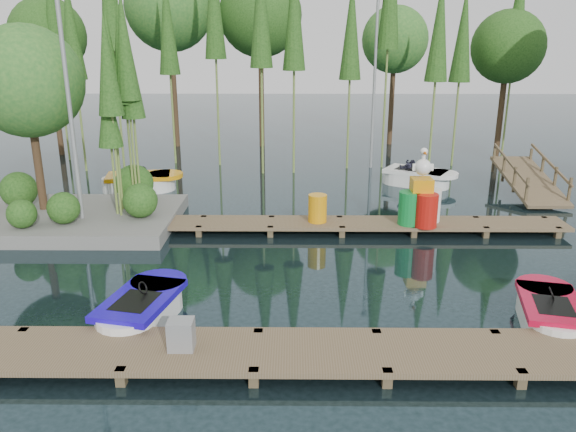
{
  "coord_description": "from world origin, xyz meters",
  "views": [
    {
      "loc": [
        0.63,
        -12.96,
        5.37
      ],
      "look_at": [
        0.5,
        0.5,
        1.1
      ],
      "focal_mm": 35.0,
      "sensor_mm": 36.0,
      "label": 1
    }
  ],
  "objects_px": {
    "boat_blue": "(142,309)",
    "boat_yellow_far": "(140,182)",
    "drum_cluster": "(422,202)",
    "boat_red": "(549,313)",
    "yellow_barrel": "(317,208)",
    "island": "(54,118)",
    "utility_cabinet": "(181,334)"
  },
  "relations": [
    {
      "from": "island",
      "to": "boat_red",
      "type": "bearing_deg",
      "value": -27.76
    },
    {
      "from": "boat_blue",
      "to": "boat_red",
      "type": "relative_size",
      "value": 1.06
    },
    {
      "from": "boat_red",
      "to": "utility_cabinet",
      "type": "distance_m",
      "value": 7.1
    },
    {
      "from": "island",
      "to": "drum_cluster",
      "type": "bearing_deg",
      "value": -5.13
    },
    {
      "from": "boat_blue",
      "to": "boat_yellow_far",
      "type": "bearing_deg",
      "value": 117.25
    },
    {
      "from": "boat_red",
      "to": "yellow_barrel",
      "type": "relative_size",
      "value": 3.25
    },
    {
      "from": "utility_cabinet",
      "to": "drum_cluster",
      "type": "bearing_deg",
      "value": 50.94
    },
    {
      "from": "boat_blue",
      "to": "yellow_barrel",
      "type": "bearing_deg",
      "value": 68.26
    },
    {
      "from": "island",
      "to": "boat_yellow_far",
      "type": "bearing_deg",
      "value": 71.11
    },
    {
      "from": "yellow_barrel",
      "to": "drum_cluster",
      "type": "distance_m",
      "value": 2.96
    },
    {
      "from": "island",
      "to": "yellow_barrel",
      "type": "bearing_deg",
      "value": -5.92
    },
    {
      "from": "island",
      "to": "boat_blue",
      "type": "height_order",
      "value": "island"
    },
    {
      "from": "island",
      "to": "yellow_barrel",
      "type": "height_order",
      "value": "island"
    },
    {
      "from": "boat_blue",
      "to": "boat_red",
      "type": "distance_m",
      "value": 8.02
    },
    {
      "from": "drum_cluster",
      "to": "utility_cabinet",
      "type": "bearing_deg",
      "value": -129.06
    },
    {
      "from": "boat_blue",
      "to": "boat_yellow_far",
      "type": "height_order",
      "value": "boat_yellow_far"
    },
    {
      "from": "island",
      "to": "utility_cabinet",
      "type": "xyz_separation_m",
      "value": [
        5.03,
        -7.79,
        -2.62
      ]
    },
    {
      "from": "drum_cluster",
      "to": "yellow_barrel",
      "type": "bearing_deg",
      "value": 176.93
    },
    {
      "from": "boat_red",
      "to": "yellow_barrel",
      "type": "bearing_deg",
      "value": 141.58
    },
    {
      "from": "drum_cluster",
      "to": "boat_red",
      "type": "bearing_deg",
      "value": -75.49
    },
    {
      "from": "yellow_barrel",
      "to": "drum_cluster",
      "type": "relative_size",
      "value": 0.37
    },
    {
      "from": "boat_red",
      "to": "drum_cluster",
      "type": "distance_m",
      "value": 5.57
    },
    {
      "from": "boat_red",
      "to": "utility_cabinet",
      "type": "bearing_deg",
      "value": -154.47
    },
    {
      "from": "island",
      "to": "drum_cluster",
      "type": "relative_size",
      "value": 3.09
    },
    {
      "from": "boat_red",
      "to": "yellow_barrel",
      "type": "xyz_separation_m",
      "value": [
        -4.33,
        5.51,
        0.47
      ]
    },
    {
      "from": "yellow_barrel",
      "to": "drum_cluster",
      "type": "xyz_separation_m",
      "value": [
        2.95,
        -0.16,
        0.24
      ]
    },
    {
      "from": "island",
      "to": "boat_blue",
      "type": "relative_size",
      "value": 2.45
    },
    {
      "from": "boat_blue",
      "to": "island",
      "type": "bearing_deg",
      "value": 134.68
    },
    {
      "from": "boat_blue",
      "to": "utility_cabinet",
      "type": "distance_m",
      "value": 1.92
    },
    {
      "from": "boat_blue",
      "to": "drum_cluster",
      "type": "relative_size",
      "value": 1.26
    },
    {
      "from": "boat_blue",
      "to": "boat_red",
      "type": "height_order",
      "value": "boat_blue"
    },
    {
      "from": "utility_cabinet",
      "to": "yellow_barrel",
      "type": "bearing_deg",
      "value": 69.61
    }
  ]
}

